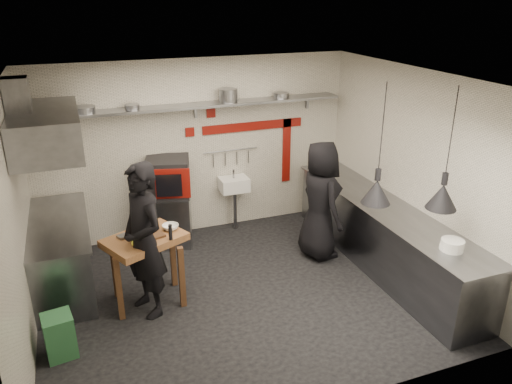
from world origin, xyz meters
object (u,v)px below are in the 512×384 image
object	(u,v)px
oven_stand	(169,219)
prep_table	(147,269)
chef_left	(144,241)
combi_oven	(168,177)
green_bin	(59,336)
chef_right	(320,200)

from	to	relation	value
oven_stand	prep_table	bearing A→B (deg)	-96.13
prep_table	chef_left	distance (m)	0.55
combi_oven	oven_stand	bearing A→B (deg)	-121.49
green_bin	oven_stand	bearing A→B (deg)	53.10
oven_stand	chef_left	bearing A→B (deg)	-94.79
green_bin	chef_left	distance (m)	1.36
green_bin	chef_right	size ratio (longest dim) A/B	0.28
oven_stand	green_bin	bearing A→B (deg)	-111.97
combi_oven	chef_right	bearing A→B (deg)	-16.63
oven_stand	combi_oven	xyz separation A→B (m)	(0.03, 0.03, 0.69)
prep_table	chef_right	xyz separation A→B (m)	(2.59, 0.33, 0.43)
green_bin	chef_left	bearing A→B (deg)	25.41
green_bin	prep_table	world-z (taller)	prep_table
green_bin	combi_oven	bearing A→B (deg)	52.94
chef_left	combi_oven	bearing A→B (deg)	139.30
chef_right	combi_oven	bearing A→B (deg)	55.64
prep_table	chef_right	world-z (taller)	chef_right
oven_stand	combi_oven	bearing A→B (deg)	58.51
chef_right	oven_stand	bearing A→B (deg)	56.73
chef_left	chef_right	world-z (taller)	chef_left
oven_stand	chef_right	size ratio (longest dim) A/B	0.45
green_bin	chef_left	size ratio (longest dim) A/B	0.26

